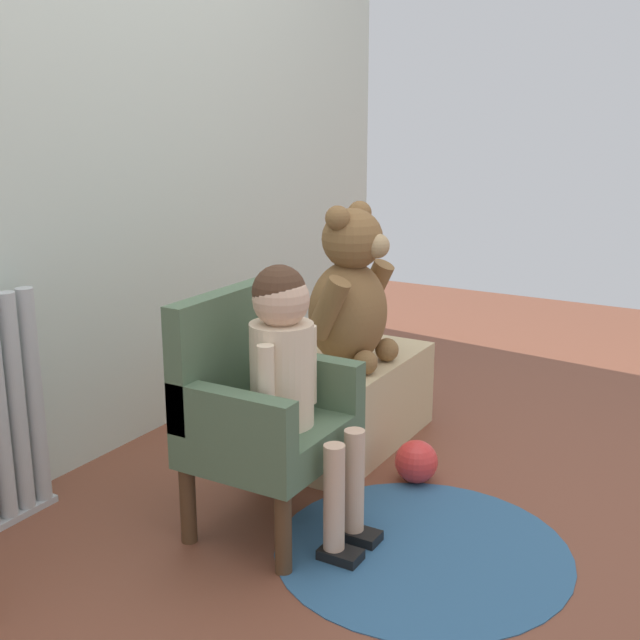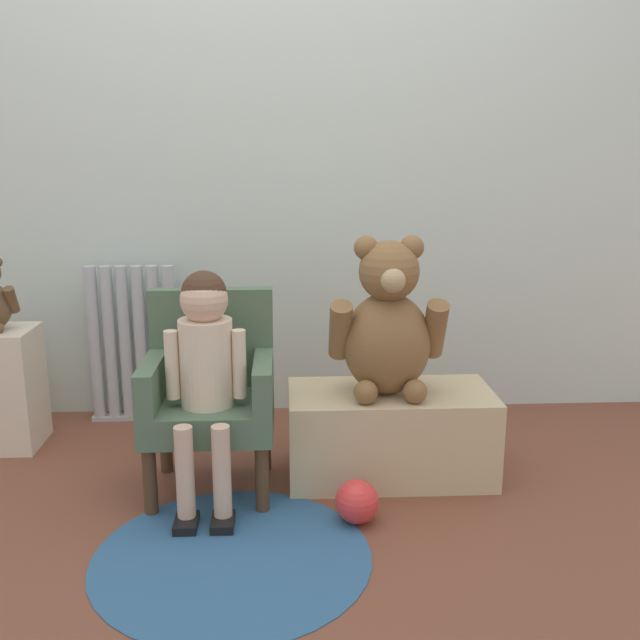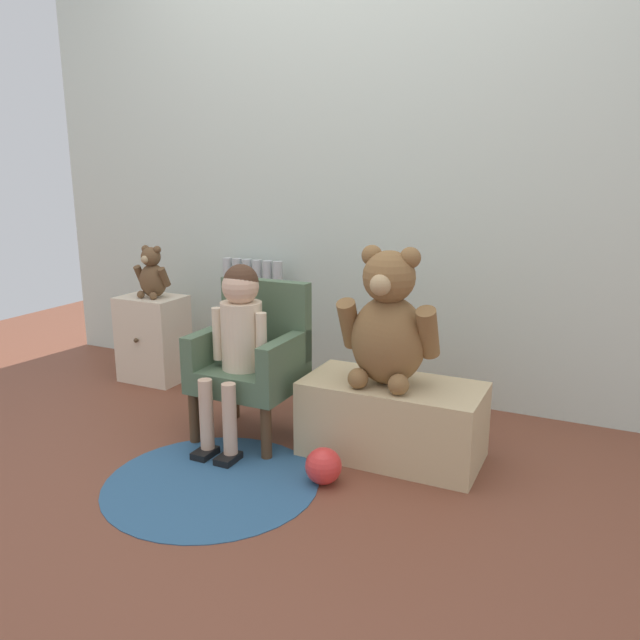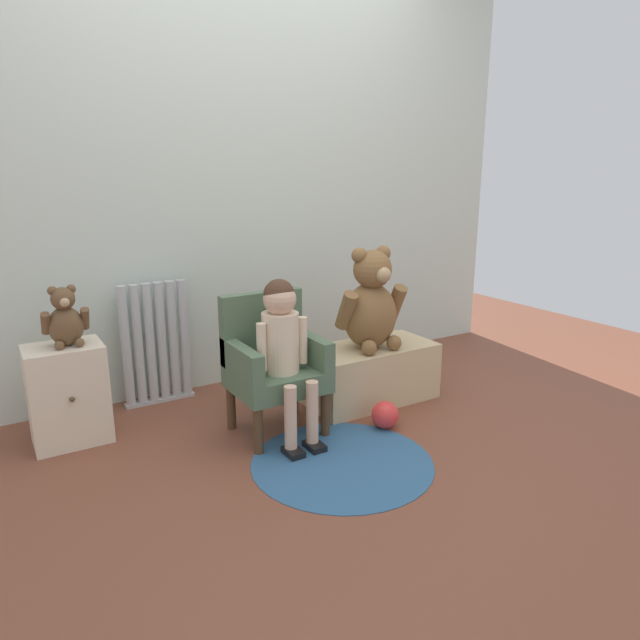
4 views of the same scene
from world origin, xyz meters
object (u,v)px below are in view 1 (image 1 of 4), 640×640
Objects in this scene: child_armchair at (257,410)px; toy_ball at (416,462)px; child_figure at (290,363)px; large_teddy_bear at (350,295)px; floor_rug at (422,550)px; low_bench at (347,403)px.

child_armchair is 0.61m from toy_ball.
toy_ball is at bearing -20.33° from child_figure.
large_teddy_bear reaches higher than child_figure.
large_teddy_bear is (0.59, 0.03, 0.20)m from child_armchair.
child_armchair is at bearing -177.21° from large_teddy_bear.
child_armchair is 4.87× the size of toy_ball.
large_teddy_bear reaches higher than child_armchair.
child_armchair reaches higher than floor_rug.
toy_ball is at bearing -112.55° from large_teddy_bear.
low_bench is 0.39m from large_teddy_bear.
child_armchair is at bearing -175.61° from low_bench.
child_figure is at bearing 105.01° from floor_rug.
child_figure reaches higher than child_armchair.
low_bench is at bearing 4.39° from child_armchair.
low_bench is 1.31× the size of large_teddy_bear.
floor_rug is (-0.52, -0.50, -0.15)m from low_bench.
large_teddy_bear is at bearing -137.65° from low_bench.
child_armchair is 0.84× the size of floor_rug.
child_armchair is 0.88× the size of child_figure.
child_figure is 0.61m from large_teddy_bear.
large_teddy_bear reaches higher than low_bench.
child_figure is at bearing -165.89° from low_bench.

